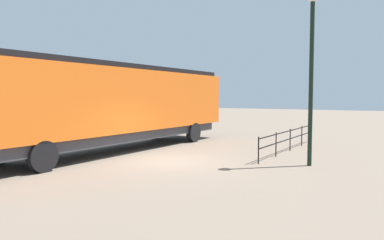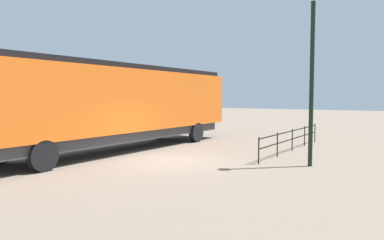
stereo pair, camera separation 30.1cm
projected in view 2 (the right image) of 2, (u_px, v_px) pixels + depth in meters
name	position (u px, v px, depth m)	size (l,w,h in m)	color
ground_plane	(173.00, 161.00, 14.60)	(120.00, 120.00, 0.00)	#756656
locomotive	(125.00, 103.00, 17.77)	(3.02, 15.33, 4.08)	orange
lamp_post	(312.00, 51.00, 13.33)	(0.46, 0.46, 6.51)	black
platform_fence	(292.00, 137.00, 17.30)	(0.05, 8.10, 1.06)	black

